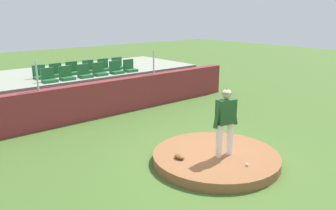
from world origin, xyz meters
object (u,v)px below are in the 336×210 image
at_px(stadium_chair_4, 116,69).
at_px(stadium_chair_9, 89,68).
at_px(pitcher, 226,117).
at_px(stadium_chair_3, 99,71).
at_px(stadium_chair_11, 118,65).
at_px(stadium_chair_5, 130,68).
at_px(stadium_chair_6, 40,74).
at_px(stadium_chair_7, 57,72).
at_px(stadium_chair_10, 104,67).
at_px(stadium_chair_1, 67,75).
at_px(fielding_glove, 180,157).
at_px(baseball, 247,164).
at_px(stadium_chair_2, 85,73).
at_px(stadium_chair_8, 73,70).
at_px(stadium_chair_0, 49,78).

height_order(stadium_chair_4, stadium_chair_9, same).
distance_m(pitcher, stadium_chair_3, 6.78).
bearing_deg(stadium_chair_11, stadium_chair_5, 90.40).
bearing_deg(stadium_chair_6, stadium_chair_7, -179.99).
relative_size(stadium_chair_5, stadium_chair_11, 1.00).
distance_m(stadium_chair_6, stadium_chair_10, 2.78).
distance_m(stadium_chair_1, stadium_chair_4, 2.13).
bearing_deg(stadium_chair_10, stadium_chair_9, -0.82).
xyz_separation_m(fielding_glove, stadium_chair_10, (1.99, 7.06, 1.21)).
bearing_deg(stadium_chair_9, stadium_chair_4, 128.28).
distance_m(baseball, stadium_chair_2, 7.62).
height_order(pitcher, stadium_chair_5, pitcher).
xyz_separation_m(pitcher, fielding_glove, (-1.02, 0.58, -0.97)).
height_order(stadium_chair_7, stadium_chair_11, same).
distance_m(pitcher, stadium_chair_2, 6.76).
xyz_separation_m(stadium_chair_5, stadium_chair_11, (-0.01, 0.91, 0.00)).
bearing_deg(stadium_chair_2, stadium_chair_7, -49.72).
distance_m(stadium_chair_5, stadium_chair_10, 1.15).
height_order(pitcher, stadium_chair_7, pitcher).
bearing_deg(stadium_chair_11, fielding_glove, 69.14).
distance_m(stadium_chair_6, stadium_chair_9, 2.08).
bearing_deg(stadium_chair_8, stadium_chair_11, 179.31).
height_order(stadium_chair_9, stadium_chair_10, same).
relative_size(pitcher, stadium_chair_9, 3.53).
distance_m(fielding_glove, stadium_chair_2, 6.32).
bearing_deg(stadium_chair_4, pitcher, 81.51).
height_order(stadium_chair_4, stadium_chair_8, same).
relative_size(stadium_chair_7, stadium_chair_8, 1.00).
relative_size(stadium_chair_2, stadium_chair_9, 1.00).
bearing_deg(fielding_glove, baseball, -144.37).
distance_m(baseball, stadium_chair_0, 7.81).
bearing_deg(stadium_chair_0, baseball, 103.12).
bearing_deg(stadium_chair_3, stadium_chair_10, -129.59).
relative_size(stadium_chair_3, stadium_chair_10, 1.00).
bearing_deg(stadium_chair_3, baseball, 87.56).
bearing_deg(stadium_chair_4, stadium_chair_11, -126.23).
xyz_separation_m(stadium_chair_7, stadium_chair_8, (0.70, 0.05, 0.00)).
bearing_deg(stadium_chair_5, stadium_chair_2, -0.21).
bearing_deg(stadium_chair_7, stadium_chair_1, 91.09).
bearing_deg(stadium_chair_0, stadium_chair_4, 179.78).
xyz_separation_m(stadium_chair_3, stadium_chair_4, (0.74, -0.05, 0.00)).
distance_m(fielding_glove, stadium_chair_8, 7.22).
bearing_deg(stadium_chair_1, stadium_chair_10, -157.31).
distance_m(baseball, stadium_chair_3, 7.65).
bearing_deg(stadium_chair_10, pitcher, 82.72).
xyz_separation_m(stadium_chair_2, stadium_chair_6, (-1.40, 0.88, 0.00)).
bearing_deg(stadium_chair_10, stadium_chair_6, 0.33).
bearing_deg(stadium_chair_5, stadium_chair_10, -51.89).
height_order(baseball, stadium_chair_1, stadium_chair_1).
height_order(stadium_chair_0, stadium_chair_6, same).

